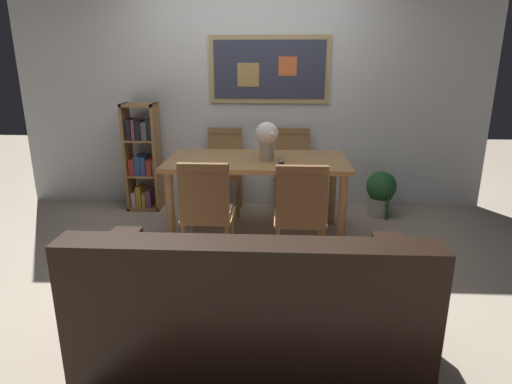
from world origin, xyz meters
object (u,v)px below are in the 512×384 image
object	(u,v)px
leather_couch	(251,312)
flower_vase	(267,138)
tv_remote	(281,162)
dining_chair_near_right	(300,210)
dining_chair_far_left	(224,163)
bookshelf	(143,159)
dining_chair_near_left	(206,207)
dining_chair_far_right	(292,164)
dining_table	(257,169)
potted_ivy	(381,192)

from	to	relation	value
leather_couch	flower_vase	size ratio (longest dim) A/B	5.18
flower_vase	tv_remote	size ratio (longest dim) A/B	2.20
dining_chair_near_right	dining_chair_far_left	bearing A→B (deg)	116.80
bookshelf	dining_chair_near_left	bearing A→B (deg)	-57.53
dining_chair_near_left	flower_vase	world-z (taller)	flower_vase
dining_chair_far_right	leather_couch	bearing A→B (deg)	-96.24
bookshelf	tv_remote	world-z (taller)	bookshelf
dining_chair_near_right	dining_chair_far_right	distance (m)	1.54
flower_vase	tv_remote	bearing A→B (deg)	-38.21
dining_table	dining_chair_near_right	xyz separation A→B (m)	(0.37, -0.78, -0.13)
dining_chair_near_left	potted_ivy	xyz separation A→B (m)	(1.66, 1.38, -0.27)
dining_chair_far_right	flower_vase	distance (m)	0.95
dining_table	dining_chair_near_left	xyz separation A→B (m)	(-0.36, -0.74, -0.13)
dining_chair_near_right	dining_chair_far_left	xyz separation A→B (m)	(-0.77, 1.52, 0.00)
dining_chair_near_right	bookshelf	world-z (taller)	bookshelf
dining_chair_far_left	tv_remote	xyz separation A→B (m)	(0.62, -0.90, 0.23)
bookshelf	flower_vase	bearing A→B (deg)	-29.73
dining_chair_far_right	tv_remote	distance (m)	0.95
dining_chair_far_right	tv_remote	size ratio (longest dim) A/B	5.78
dining_chair_far_right	flower_vase	world-z (taller)	flower_vase
dining_table	bookshelf	distance (m)	1.51
dining_chair_far_right	flower_vase	xyz separation A→B (m)	(-0.26, -0.81, 0.43)
dining_chair_far_left	bookshelf	bearing A→B (deg)	179.98
dining_chair_near_right	flower_vase	world-z (taller)	flower_vase
tv_remote	dining_chair_near_left	bearing A→B (deg)	-134.39
dining_chair_far_left	dining_chair_near_left	bearing A→B (deg)	-88.37
tv_remote	dining_table	bearing A→B (deg)	144.99
potted_ivy	dining_chair_near_left	bearing A→B (deg)	-140.34
leather_couch	dining_chair_near_right	bearing A→B (deg)	73.94
tv_remote	flower_vase	bearing A→B (deg)	141.79
dining_chair_near_left	potted_ivy	size ratio (longest dim) A/B	1.65
dining_chair_far_left	dining_chair_near_right	bearing A→B (deg)	-63.20
dining_chair_far_left	dining_chair_far_right	size ratio (longest dim) A/B	1.00
leather_couch	flower_vase	xyz separation A→B (m)	(0.03, 1.80, 0.65)
dining_table	potted_ivy	xyz separation A→B (m)	(1.30, 0.63, -0.39)
dining_table	dining_chair_far_left	xyz separation A→B (m)	(-0.40, 0.75, -0.13)
dining_chair_near_left	leather_couch	size ratio (longest dim) A/B	0.51
bookshelf	potted_ivy	distance (m)	2.63
leather_couch	flower_vase	world-z (taller)	flower_vase
dining_table	flower_vase	xyz separation A→B (m)	(0.09, -0.05, 0.30)
dining_chair_far_left	dining_chair_far_right	xyz separation A→B (m)	(0.75, 0.01, 0.00)
leather_couch	bookshelf	distance (m)	2.95
dining_table	tv_remote	xyz separation A→B (m)	(0.22, -0.15, 0.11)
dining_chair_near_left	flower_vase	xyz separation A→B (m)	(0.45, 0.70, 0.43)
dining_chair_far_right	tv_remote	xyz separation A→B (m)	(-0.13, -0.91, 0.23)
bookshelf	dining_chair_far_right	bearing A→B (deg)	0.35
bookshelf	dining_chair_far_left	bearing A→B (deg)	-0.02
dining_chair_near_right	bookshelf	distance (m)	2.27
leather_couch	dining_chair_near_left	bearing A→B (deg)	110.80
dining_chair_near_left	leather_couch	xyz separation A→B (m)	(0.42, -1.10, -0.22)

